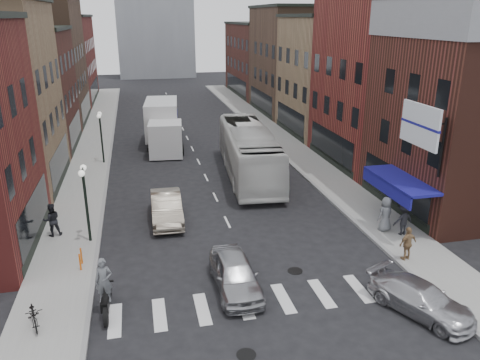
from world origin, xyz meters
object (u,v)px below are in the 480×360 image
at_px(sedan_left_near, 235,274).
at_px(streetlamp_near, 85,190).
at_px(sedan_left_far, 166,208).
at_px(parked_bicycle, 34,315).
at_px(box_truck, 163,126).
at_px(curb_car, 421,299).
at_px(transit_bus, 249,152).
at_px(ped_left_solo, 52,220).
at_px(streetlamp_far, 101,128).
at_px(ped_right_c, 386,214).
at_px(motorcycle_rider, 105,288).
at_px(billboard_sign, 421,126).
at_px(ped_right_a, 403,219).
at_px(ped_right_b, 408,243).
at_px(bike_rack, 81,259).

bearing_deg(sedan_left_near, streetlamp_near, 136.81).
distance_m(sedan_left_far, parked_bicycle, 10.45).
relative_size(box_truck, curb_car, 2.16).
bearing_deg(transit_bus, ped_left_solo, -142.87).
distance_m(streetlamp_far, box_truck, 6.53).
distance_m(sedan_left_far, ped_right_c, 12.09).
xyz_separation_m(curb_car, ped_left_solo, (-15.09, 10.13, 0.42)).
height_order(curb_car, ped_right_c, ped_right_c).
bearing_deg(ped_left_solo, motorcycle_rider, 96.20).
bearing_deg(streetlamp_far, ped_left_solo, -98.48).
bearing_deg(sedan_left_far, ped_right_c, -19.37).
distance_m(billboard_sign, sedan_left_far, 14.17).
bearing_deg(box_truck, ped_left_solo, -106.72).
xyz_separation_m(streetlamp_far, ped_right_a, (16.07, -16.86, -1.90)).
bearing_deg(streetlamp_near, ped_left_solo, 151.94).
bearing_deg(ped_right_b, sedan_left_far, -47.59).
height_order(motorcycle_rider, ped_right_a, motorcycle_rider).
relative_size(motorcycle_rider, ped_left_solo, 1.36).
xyz_separation_m(billboard_sign, sedan_left_near, (-9.60, -2.39, -5.38)).
bearing_deg(ped_right_c, sedan_left_far, -36.83).
height_order(sedan_left_far, ped_right_c, ped_right_c).
bearing_deg(streetlamp_near, streetlamp_far, 90.00).
bearing_deg(bike_rack, streetlamp_near, 85.76).
bearing_deg(ped_right_a, ped_right_b, 56.09).
height_order(motorcycle_rider, ped_right_c, motorcycle_rider).
distance_m(bike_rack, ped_right_c, 15.62).
bearing_deg(sedan_left_near, billboard_sign, 13.48).
bearing_deg(sedan_left_far, box_truck, 87.74).
bearing_deg(streetlamp_near, ped_right_c, -8.19).
xyz_separation_m(bike_rack, parked_bicycle, (-1.28, -4.15, 0.04)).
height_order(bike_rack, ped_right_c, ped_right_c).
height_order(billboard_sign, sedan_left_far, billboard_sign).
height_order(box_truck, ped_right_b, box_truck).
bearing_deg(bike_rack, streetlamp_far, 89.31).
bearing_deg(ped_right_c, streetlamp_near, -24.60).
relative_size(transit_bus, ped_right_b, 7.82).
bearing_deg(box_truck, bike_rack, -98.64).
bearing_deg(streetlamp_near, ped_right_a, -10.09).
distance_m(bike_rack, motorcycle_rider, 4.04).
bearing_deg(transit_bus, curb_car, -76.43).
bearing_deg(ped_right_c, box_truck, -79.30).
distance_m(box_truck, sedan_left_near, 24.05).
bearing_deg(ped_right_b, ped_right_a, -129.82).
xyz_separation_m(sedan_left_near, ped_right_c, (9.01, 3.67, 0.35)).
xyz_separation_m(curb_car, ped_right_a, (2.91, 6.24, 0.39)).
height_order(motorcycle_rider, sedan_left_far, motorcycle_rider).
distance_m(motorcycle_rider, sedan_left_near, 5.33).
relative_size(ped_right_a, ped_right_c, 0.91).
bearing_deg(ped_left_solo, parked_bicycle, 77.48).
xyz_separation_m(ped_left_solo, ped_right_c, (17.33, -3.25, 0.06)).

